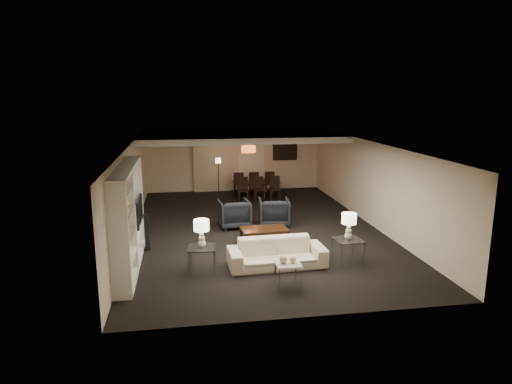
{
  "coord_description": "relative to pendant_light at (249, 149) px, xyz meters",
  "views": [
    {
      "loc": [
        -2.08,
        -12.72,
        3.92
      ],
      "look_at": [
        0.0,
        0.0,
        1.1
      ],
      "focal_mm": 32.0,
      "sensor_mm": 36.0,
      "label": 1
    }
  ],
  "objects": [
    {
      "name": "floor_speaker",
      "position": [
        -3.33,
        -4.92,
        -1.45
      ],
      "size": [
        0.13,
        0.13,
        0.94
      ],
      "primitive_type": "cube",
      "rotation": [
        0.0,
        0.0,
        0.36
      ],
      "color": "black",
      "rests_on": "floor"
    },
    {
      "name": "wall_left",
      "position": [
        -3.8,
        -3.5,
        -0.67
      ],
      "size": [
        0.02,
        11.0,
        2.5
      ],
      "primitive_type": "cube",
      "color": "beige",
      "rests_on": "ground"
    },
    {
      "name": "side_table_right",
      "position": [
        1.38,
        -6.54,
        -1.64
      ],
      "size": [
        0.67,
        0.67,
        0.57
      ],
      "primitive_type": null,
      "rotation": [
        0.0,
        0.0,
        0.1
      ],
      "color": "silver",
      "rests_on": "floor"
    },
    {
      "name": "armchair_left",
      "position": [
        -0.92,
        -3.24,
        -1.51
      ],
      "size": [
        0.95,
        0.98,
        0.82
      ],
      "primitive_type": "imported",
      "rotation": [
        0.0,
        0.0,
        3.23
      ],
      "color": "black",
      "rests_on": "floor"
    },
    {
      "name": "marble_table",
      "position": [
        -0.32,
        -7.64,
        -1.67
      ],
      "size": [
        0.51,
        0.51,
        0.51
      ],
      "primitive_type": null,
      "rotation": [
        0.0,
        0.0,
        -0.0
      ],
      "color": "silver",
      "rests_on": "floor"
    },
    {
      "name": "coffee_table",
      "position": [
        -0.32,
        -4.94,
        -1.7
      ],
      "size": [
        1.26,
        0.79,
        0.43
      ],
      "primitive_type": null,
      "rotation": [
        0.0,
        0.0,
        0.07
      ],
      "color": "black",
      "rests_on": "floor"
    },
    {
      "name": "television",
      "position": [
        -3.58,
        -5.12,
        -0.84
      ],
      "size": [
        1.15,
        0.15,
        0.66
      ],
      "primitive_type": "imported",
      "rotation": [
        0.0,
        0.0,
        1.57
      ],
      "color": "black",
      "rests_on": "media_unit"
    },
    {
      "name": "ceiling",
      "position": [
        -0.3,
        -3.5,
        0.58
      ],
      "size": [
        7.0,
        11.0,
        0.02
      ],
      "primitive_type": "cube",
      "color": "silver",
      "rests_on": "ground"
    },
    {
      "name": "chair_nr",
      "position": [
        0.99,
        -0.03,
        -1.48
      ],
      "size": [
        0.43,
        0.43,
        0.88
      ],
      "primitive_type": null,
      "rotation": [
        0.0,
        0.0,
        -0.06
      ],
      "color": "black",
      "rests_on": "floor"
    },
    {
      "name": "gold_gourd_b",
      "position": [
        -0.22,
        -7.64,
        -1.34
      ],
      "size": [
        0.14,
        0.14,
        0.14
      ],
      "primitive_type": "sphere",
      "color": "#EBD57C",
      "rests_on": "marble_table"
    },
    {
      "name": "vase_blue",
      "position": [
        -3.61,
        -7.13,
        -0.77
      ],
      "size": [
        0.18,
        0.18,
        0.18
      ],
      "primitive_type": "imported",
      "color": "#273FA9",
      "rests_on": "media_unit"
    },
    {
      "name": "painting",
      "position": [
        1.8,
        1.96,
        -0.37
      ],
      "size": [
        0.95,
        0.04,
        0.65
      ],
      "primitive_type": "cube",
      "color": "#142D38",
      "rests_on": "wall_back"
    },
    {
      "name": "chair_nm",
      "position": [
        0.39,
        -0.03,
        -1.48
      ],
      "size": [
        0.44,
        0.44,
        0.88
      ],
      "primitive_type": null,
      "rotation": [
        0.0,
        0.0,
        0.08
      ],
      "color": "black",
      "rests_on": "floor"
    },
    {
      "name": "vase_amber",
      "position": [
        -3.61,
        -6.54,
        -0.27
      ],
      "size": [
        0.17,
        0.17,
        0.18
      ],
      "primitive_type": "imported",
      "color": "#C88042",
      "rests_on": "media_unit"
    },
    {
      "name": "wall_front",
      "position": [
        -0.3,
        -9.0,
        -0.67
      ],
      "size": [
        7.0,
        0.02,
        2.5
      ],
      "primitive_type": "cube",
      "color": "beige",
      "rests_on": "ground"
    },
    {
      "name": "wall_back",
      "position": [
        -0.3,
        2.0,
        -0.67
      ],
      "size": [
        7.0,
        0.02,
        2.5
      ],
      "primitive_type": "cube",
      "color": "beige",
      "rests_on": "ground"
    },
    {
      "name": "curtains",
      "position": [
        -1.2,
        1.92,
        -0.72
      ],
      "size": [
        1.5,
        0.12,
        2.4
      ],
      "primitive_type": "cube",
      "color": "beige",
      "rests_on": "wall_back"
    },
    {
      "name": "chair_fm",
      "position": [
        0.39,
        1.27,
        -1.48
      ],
      "size": [
        0.45,
        0.45,
        0.88
      ],
      "primitive_type": null,
      "rotation": [
        0.0,
        0.0,
        3.05
      ],
      "color": "black",
      "rests_on": "floor"
    },
    {
      "name": "chair_fr",
      "position": [
        0.99,
        1.27,
        -1.48
      ],
      "size": [
        0.43,
        0.43,
        0.88
      ],
      "primitive_type": null,
      "rotation": [
        0.0,
        0.0,
        3.21
      ],
      "color": "black",
      "rests_on": "floor"
    },
    {
      "name": "ceiling_soffit",
      "position": [
        -0.3,
        0.0,
        0.48
      ],
      "size": [
        7.0,
        4.0,
        0.2
      ],
      "primitive_type": "cube",
      "color": "silver",
      "rests_on": "ceiling"
    },
    {
      "name": "table_lamp_right",
      "position": [
        1.38,
        -6.54,
        -1.04
      ],
      "size": [
        0.39,
        0.39,
        0.63
      ],
      "primitive_type": null,
      "rotation": [
        0.0,
        0.0,
        0.14
      ],
      "color": "beige",
      "rests_on": "side_table_right"
    },
    {
      "name": "gold_gourd_a",
      "position": [
        -0.42,
        -7.64,
        -1.33
      ],
      "size": [
        0.16,
        0.16,
        0.16
      ],
      "primitive_type": "sphere",
      "color": "tan",
      "rests_on": "marble_table"
    },
    {
      "name": "floor_lamp",
      "position": [
        -1.01,
        1.18,
        -1.2
      ],
      "size": [
        0.28,
        0.28,
        1.45
      ],
      "primitive_type": null,
      "rotation": [
        0.0,
        0.0,
        -0.43
      ],
      "color": "black",
      "rests_on": "floor"
    },
    {
      "name": "armchair_right",
      "position": [
        0.28,
        -3.24,
        -1.51
      ],
      "size": [
        0.97,
        0.99,
        0.82
      ],
      "primitive_type": "imported",
      "rotation": [
        0.0,
        0.0,
        3.04
      ],
      "color": "black",
      "rests_on": "floor"
    },
    {
      "name": "door",
      "position": [
        0.4,
        1.97,
        -0.87
      ],
      "size": [
        0.9,
        0.05,
        2.1
      ],
      "primitive_type": "cube",
      "color": "silver",
      "rests_on": "wall_back"
    },
    {
      "name": "chair_nl",
      "position": [
        -0.21,
        -0.03,
        -1.48
      ],
      "size": [
        0.43,
        0.43,
        0.88
      ],
      "primitive_type": null,
      "rotation": [
        0.0,
        0.0,
        -0.05
      ],
      "color": "black",
      "rests_on": "floor"
    },
    {
      "name": "pendant_light",
      "position": [
        0.0,
        0.0,
        0.0
      ],
      "size": [
        0.52,
        0.52,
        0.24
      ],
      "primitive_type": "cylinder",
      "color": "#D8591E",
      "rests_on": "ceiling_soffit"
    },
    {
      "name": "media_unit",
      "position": [
        -3.61,
        -6.1,
        -0.74
      ],
      "size": [
        0.38,
        3.4,
        2.35
      ],
      "primitive_type": null,
      "color": "white",
      "rests_on": "wall_left"
    },
    {
      "name": "side_table_left",
      "position": [
        -2.02,
        -6.54,
        -1.64
      ],
      "size": [
        0.66,
        0.66,
        0.57
      ],
      "primitive_type": null,
      "rotation": [
        0.0,
        0.0,
        -0.1
      ],
      "color": "silver",
      "rests_on": "floor"
    },
    {
      "name": "chair_fl",
      "position": [
        -0.21,
        1.27,
        -1.48
      ],
      "size": [
        0.45,
        0.45,
        0.88
      ],
      "primitive_type": null,
      "rotation": [
        0.0,
        0.0,
        3.03
      ],
      "color": "black",
      "rests_on": "floor"
    },
    {
      "name": "table_lamp_left",
      "position": [
        -2.02,
        -6.54,
        -1.04
      ],
      "size": [
        0.37,
        0.37,
        0.63
      ],
      "primitive_type": null,
      "rotation": [
        0.0,
        0.0,
        0.09
      ],
      "color": "white",
      "rests_on": "side_table_left"
    },
    {
      "name": "dining_table",
      "position": [
        0.39,
        0.62,
        -1.62
      ],
      "size": [
        1.76,
        1.08,
        0.59
      ],
      "primitive_type": "imported",
      "rotation": [
        0.0,
        0.0,
        0.08
      ],
      "color": "black",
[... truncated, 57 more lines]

